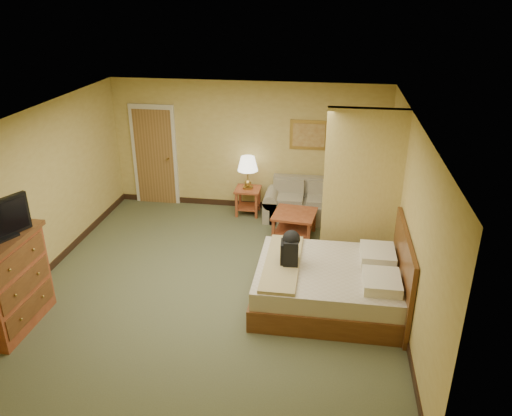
% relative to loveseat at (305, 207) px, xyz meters
% --- Properties ---
extents(floor, '(6.00, 6.00, 0.00)m').
position_rel_loveseat_xyz_m(floor, '(-1.20, -2.57, -0.26)').
color(floor, '#4C5134').
rests_on(floor, ground).
extents(ceiling, '(6.00, 6.00, 0.00)m').
position_rel_loveseat_xyz_m(ceiling, '(-1.20, -2.57, 2.34)').
color(ceiling, white).
rests_on(ceiling, back_wall).
extents(back_wall, '(5.50, 0.02, 2.60)m').
position_rel_loveseat_xyz_m(back_wall, '(-1.20, 0.43, 1.04)').
color(back_wall, tan).
rests_on(back_wall, floor).
extents(left_wall, '(0.02, 6.00, 2.60)m').
position_rel_loveseat_xyz_m(left_wall, '(-3.95, -2.57, 1.04)').
color(left_wall, tan).
rests_on(left_wall, floor).
extents(right_wall, '(0.02, 6.00, 2.60)m').
position_rel_loveseat_xyz_m(right_wall, '(1.55, -2.57, 1.04)').
color(right_wall, tan).
rests_on(right_wall, floor).
extents(partition, '(1.20, 0.15, 2.60)m').
position_rel_loveseat_xyz_m(partition, '(0.95, -1.64, 1.04)').
color(partition, tan).
rests_on(partition, floor).
extents(door, '(0.94, 0.16, 2.10)m').
position_rel_loveseat_xyz_m(door, '(-3.15, 0.40, 0.77)').
color(door, beige).
rests_on(door, floor).
extents(baseboard, '(5.50, 0.02, 0.12)m').
position_rel_loveseat_xyz_m(baseboard, '(-1.20, 0.42, -0.20)').
color(baseboard, black).
rests_on(baseboard, floor).
extents(loveseat, '(1.59, 0.74, 0.80)m').
position_rel_loveseat_xyz_m(loveseat, '(0.00, 0.00, 0.00)').
color(loveseat, gray).
rests_on(loveseat, floor).
extents(side_table, '(0.50, 0.50, 0.54)m').
position_rel_loveseat_xyz_m(side_table, '(-1.15, 0.08, 0.10)').
color(side_table, maroon).
rests_on(side_table, floor).
extents(table_lamp, '(0.40, 0.40, 0.66)m').
position_rel_loveseat_xyz_m(table_lamp, '(-1.15, 0.08, 0.79)').
color(table_lamp, olive).
rests_on(table_lamp, side_table).
extents(coffee_table, '(0.82, 0.82, 0.48)m').
position_rel_loveseat_xyz_m(coffee_table, '(-0.14, -0.81, 0.08)').
color(coffee_table, maroon).
rests_on(coffee_table, floor).
extents(wall_picture, '(0.74, 0.04, 0.58)m').
position_rel_loveseat_xyz_m(wall_picture, '(0.00, 0.40, 1.34)').
color(wall_picture, '#B78E3F').
rests_on(wall_picture, back_wall).
extents(dresser, '(0.65, 1.23, 1.32)m').
position_rel_loveseat_xyz_m(dresser, '(-3.68, -4.03, 0.40)').
color(dresser, maroon).
rests_on(dresser, floor).
extents(bed, '(2.17, 1.84, 1.19)m').
position_rel_loveseat_xyz_m(bed, '(0.61, -2.85, 0.06)').
color(bed, '#542C13').
rests_on(bed, floor).
extents(backpack, '(0.25, 0.33, 0.54)m').
position_rel_loveseat_xyz_m(backpack, '(-0.04, -2.86, 0.61)').
color(backpack, black).
rests_on(backpack, bed).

